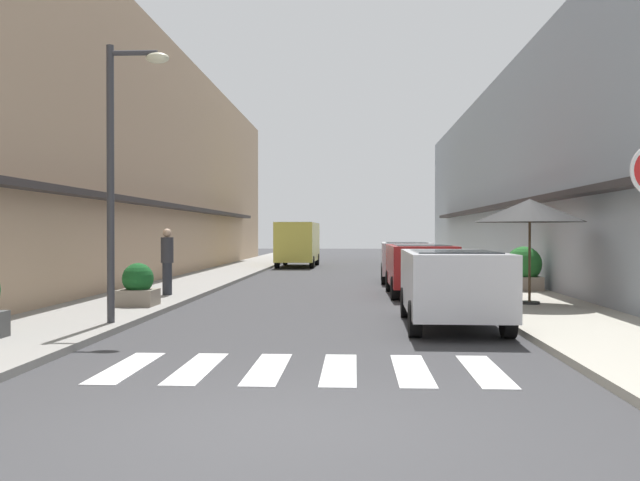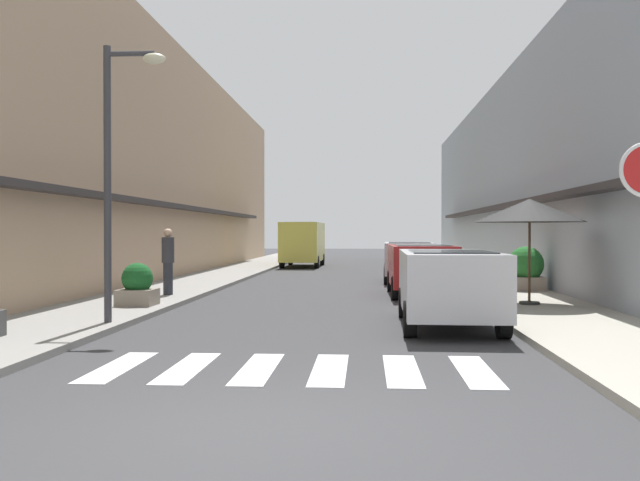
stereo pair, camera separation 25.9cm
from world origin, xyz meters
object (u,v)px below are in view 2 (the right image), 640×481
at_px(parked_car_near, 449,279).
at_px(planter_midblock, 137,286).
at_px(planter_far, 526,269).
at_px(delivery_van, 303,240).
at_px(parked_car_far, 409,257).
at_px(pedestrian_walking_near, 168,260).
at_px(parked_car_mid, 421,264).
at_px(cafe_umbrella, 530,211).
at_px(street_lamp, 117,153).

bearing_deg(parked_car_near, planter_midblock, 160.47).
relative_size(parked_car_near, planter_far, 3.41).
bearing_deg(planter_far, delivery_van, 116.10).
xyz_separation_m(parked_car_far, planter_far, (3.11, -5.00, -0.17)).
bearing_deg(delivery_van, parked_car_far, -66.64).
bearing_deg(delivery_van, pedestrian_walking_near, -96.31).
distance_m(parked_car_near, delivery_van, 24.28).
height_order(parked_car_mid, parked_car_far, same).
distance_m(parked_car_mid, cafe_umbrella, 4.34).
distance_m(parked_car_mid, planter_midblock, 8.12).
height_order(parked_car_near, cafe_umbrella, cafe_umbrella).
bearing_deg(pedestrian_walking_near, parked_car_mid, 11.05).
relative_size(parked_car_mid, planter_far, 3.24).
xyz_separation_m(delivery_van, cafe_umbrella, (7.21, -20.47, 0.93)).
height_order(street_lamp, pedestrian_walking_near, street_lamp).
bearing_deg(parked_car_far, pedestrian_walking_near, -134.45).
bearing_deg(parked_car_mid, pedestrian_walking_near, -168.16).
distance_m(parked_car_far, street_lamp, 14.60).
bearing_deg(parked_car_mid, cafe_umbrella, -56.23).
relative_size(street_lamp, cafe_umbrella, 2.02).
distance_m(delivery_van, pedestrian_walking_near, 18.63).
bearing_deg(parked_car_far, parked_car_near, -90.00).
bearing_deg(street_lamp, parked_car_mid, 49.46).
xyz_separation_m(cafe_umbrella, planter_midblock, (-9.18, -0.85, -1.76)).
height_order(parked_car_near, delivery_van, delivery_van).
xyz_separation_m(delivery_van, planter_far, (8.04, -16.41, -0.66)).
relative_size(parked_car_far, pedestrian_walking_near, 2.32).
bearing_deg(pedestrian_walking_near, parked_car_far, 44.76).
distance_m(parked_car_mid, delivery_van, 17.76).
xyz_separation_m(street_lamp, cafe_umbrella, (8.55, 3.91, -0.99)).
distance_m(delivery_van, street_lamp, 24.49).
height_order(parked_car_near, pedestrian_walking_near, pedestrian_walking_near).
distance_m(planter_midblock, pedestrian_walking_near, 2.85).
bearing_deg(planter_midblock, cafe_umbrella, 5.30).
bearing_deg(planter_far, street_lamp, -139.63).
bearing_deg(delivery_van, planter_far, -63.90).
distance_m(parked_car_mid, pedestrian_walking_near, 7.13).
bearing_deg(planter_far, cafe_umbrella, -101.52).
height_order(street_lamp, planter_far, street_lamp).
xyz_separation_m(delivery_van, pedestrian_walking_near, (-2.05, -18.52, -0.33)).
xyz_separation_m(planter_midblock, planter_far, (10.01, 4.91, 0.18)).
bearing_deg(cafe_umbrella, parked_car_far, 104.14).
bearing_deg(street_lamp, pedestrian_walking_near, 96.92).
bearing_deg(planter_far, planter_midblock, -153.86).
xyz_separation_m(parked_car_near, parked_car_far, (0.00, 12.36, -0.00)).
height_order(parked_car_mid, delivery_van, delivery_van).
distance_m(delivery_van, planter_midblock, 21.43).
bearing_deg(street_lamp, planter_far, 40.37).
bearing_deg(parked_car_mid, parked_car_far, 90.00).
relative_size(delivery_van, planter_far, 4.20).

